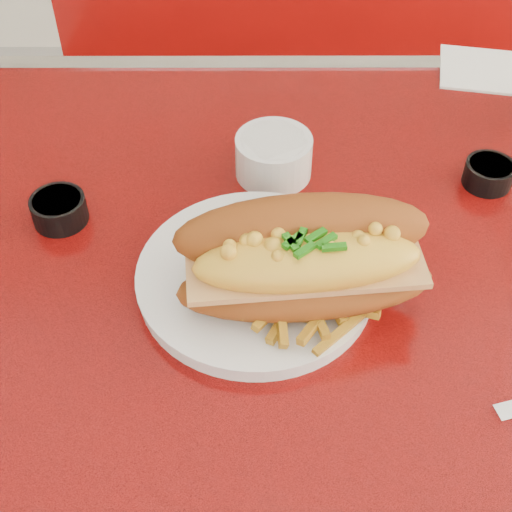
{
  "coord_description": "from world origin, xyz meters",
  "views": [
    {
      "loc": [
        -0.17,
        -0.47,
        1.3
      ],
      "look_at": [
        -0.17,
        -0.01,
        0.81
      ],
      "focal_mm": 50.0,
      "sensor_mm": 36.0,
      "label": 1
    }
  ],
  "objects_px": {
    "diner_table": "(401,372)",
    "sauce_cup_left": "(59,209)",
    "booth_bench_far": "(329,154)",
    "mac_hoagie": "(305,259)",
    "dinner_plate": "(256,278)",
    "gravy_ramekin": "(274,155)",
    "fork": "(314,251)",
    "sauce_cup_right": "(489,173)"
  },
  "relations": [
    {
      "from": "booth_bench_far",
      "to": "mac_hoagie",
      "type": "height_order",
      "value": "booth_bench_far"
    },
    {
      "from": "booth_bench_far",
      "to": "sauce_cup_right",
      "type": "distance_m",
      "value": 0.84
    },
    {
      "from": "diner_table",
      "to": "sauce_cup_right",
      "type": "bearing_deg",
      "value": 57.4
    },
    {
      "from": "fork",
      "to": "mac_hoagie",
      "type": "bearing_deg",
      "value": 174.43
    },
    {
      "from": "diner_table",
      "to": "booth_bench_far",
      "type": "height_order",
      "value": "booth_bench_far"
    },
    {
      "from": "sauce_cup_right",
      "to": "dinner_plate",
      "type": "bearing_deg",
      "value": -149.85
    },
    {
      "from": "gravy_ramekin",
      "to": "dinner_plate",
      "type": "bearing_deg",
      "value": -96.81
    },
    {
      "from": "fork",
      "to": "gravy_ramekin",
      "type": "distance_m",
      "value": 0.15
    },
    {
      "from": "booth_bench_far",
      "to": "mac_hoagie",
      "type": "bearing_deg",
      "value": -98.41
    },
    {
      "from": "mac_hoagie",
      "to": "sauce_cup_left",
      "type": "distance_m",
      "value": 0.28
    },
    {
      "from": "fork",
      "to": "diner_table",
      "type": "bearing_deg",
      "value": -91.8
    },
    {
      "from": "diner_table",
      "to": "fork",
      "type": "xyz_separation_m",
      "value": [
        -0.11,
        0.02,
        0.18
      ]
    },
    {
      "from": "fork",
      "to": "sauce_cup_left",
      "type": "xyz_separation_m",
      "value": [
        -0.27,
        0.06,
        -0.0
      ]
    },
    {
      "from": "sauce_cup_left",
      "to": "gravy_ramekin",
      "type": "bearing_deg",
      "value": 18.64
    },
    {
      "from": "gravy_ramekin",
      "to": "sauce_cup_right",
      "type": "height_order",
      "value": "gravy_ramekin"
    },
    {
      "from": "mac_hoagie",
      "to": "diner_table",
      "type": "bearing_deg",
      "value": 8.02
    },
    {
      "from": "sauce_cup_left",
      "to": "sauce_cup_right",
      "type": "distance_m",
      "value": 0.47
    },
    {
      "from": "dinner_plate",
      "to": "fork",
      "type": "distance_m",
      "value": 0.07
    },
    {
      "from": "dinner_plate",
      "to": "fork",
      "type": "height_order",
      "value": "same"
    },
    {
      "from": "gravy_ramekin",
      "to": "diner_table",
      "type": "bearing_deg",
      "value": -47.93
    },
    {
      "from": "fork",
      "to": "sauce_cup_left",
      "type": "relative_size",
      "value": 1.73
    },
    {
      "from": "dinner_plate",
      "to": "gravy_ramekin",
      "type": "xyz_separation_m",
      "value": [
        0.02,
        0.17,
        0.02
      ]
    },
    {
      "from": "booth_bench_far",
      "to": "dinner_plate",
      "type": "xyz_separation_m",
      "value": [
        -0.17,
        -0.82,
        0.49
      ]
    },
    {
      "from": "fork",
      "to": "sauce_cup_left",
      "type": "bearing_deg",
      "value": 86.17
    },
    {
      "from": "diner_table",
      "to": "mac_hoagie",
      "type": "bearing_deg",
      "value": -166.46
    },
    {
      "from": "diner_table",
      "to": "dinner_plate",
      "type": "height_order",
      "value": "dinner_plate"
    },
    {
      "from": "mac_hoagie",
      "to": "sauce_cup_right",
      "type": "distance_m",
      "value": 0.28
    },
    {
      "from": "diner_table",
      "to": "sauce_cup_right",
      "type": "distance_m",
      "value": 0.25
    },
    {
      "from": "fork",
      "to": "gravy_ramekin",
      "type": "bearing_deg",
      "value": 24.64
    },
    {
      "from": "mac_hoagie",
      "to": "sauce_cup_left",
      "type": "height_order",
      "value": "mac_hoagie"
    },
    {
      "from": "diner_table",
      "to": "sauce_cup_left",
      "type": "bearing_deg",
      "value": 167.1
    },
    {
      "from": "mac_hoagie",
      "to": "sauce_cup_right",
      "type": "bearing_deg",
      "value": 33.39
    },
    {
      "from": "mac_hoagie",
      "to": "gravy_ramekin",
      "type": "bearing_deg",
      "value": 91.44
    },
    {
      "from": "sauce_cup_right",
      "to": "fork",
      "type": "bearing_deg",
      "value": -148.76
    },
    {
      "from": "mac_hoagie",
      "to": "booth_bench_far",
      "type": "bearing_deg",
      "value": 76.07
    },
    {
      "from": "booth_bench_far",
      "to": "sauce_cup_right",
      "type": "height_order",
      "value": "booth_bench_far"
    },
    {
      "from": "diner_table",
      "to": "gravy_ramekin",
      "type": "height_order",
      "value": "gravy_ramekin"
    },
    {
      "from": "booth_bench_far",
      "to": "sauce_cup_right",
      "type": "relative_size",
      "value": 19.03
    },
    {
      "from": "diner_table",
      "to": "fork",
      "type": "distance_m",
      "value": 0.21
    },
    {
      "from": "diner_table",
      "to": "booth_bench_far",
      "type": "relative_size",
      "value": 1.03
    },
    {
      "from": "dinner_plate",
      "to": "mac_hoagie",
      "type": "distance_m",
      "value": 0.07
    },
    {
      "from": "mac_hoagie",
      "to": "sauce_cup_left",
      "type": "relative_size",
      "value": 3.37
    }
  ]
}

